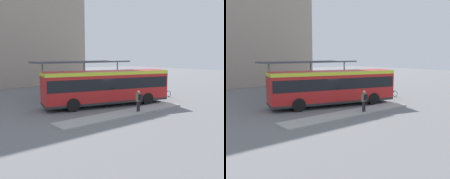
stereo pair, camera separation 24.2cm
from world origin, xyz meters
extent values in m
plane|color=slate|center=(0.00, 0.00, 0.00)|extent=(120.00, 120.00, 0.00)
cube|color=#9E9E99|center=(-1.01, -3.41, 0.06)|extent=(11.51, 1.80, 0.12)
cube|color=red|center=(0.00, 0.00, 1.71)|extent=(11.36, 5.30, 2.71)
cube|color=#C6DB33|center=(0.00, 0.00, 2.91)|extent=(11.38, 5.33, 0.30)
cube|color=black|center=(0.00, 0.00, 2.03)|extent=(11.15, 5.27, 0.95)
cube|color=black|center=(5.33, -1.45, 2.03)|extent=(0.67, 2.21, 1.04)
cube|color=#28282B|center=(0.00, 0.00, 0.45)|extent=(11.37, 5.31, 0.20)
cylinder|color=black|center=(3.63, 0.24, 0.54)|extent=(1.11, 0.55, 1.07)
cylinder|color=black|center=(3.01, -2.05, 0.54)|extent=(1.11, 0.55, 1.07)
cylinder|color=black|center=(-3.01, 2.05, 0.54)|extent=(1.11, 0.55, 1.07)
cylinder|color=black|center=(-3.63, -0.24, 0.54)|extent=(1.11, 0.55, 1.07)
cylinder|color=#232328|center=(-0.09, -3.80, 0.51)|extent=(0.15, 0.15, 0.79)
cylinder|color=#232328|center=(0.08, -3.78, 0.51)|extent=(0.15, 0.15, 0.79)
cube|color=#7A664C|center=(0.00, -3.79, 1.20)|extent=(0.41, 0.25, 0.59)
cube|color=black|center=(0.02, -3.99, 1.23)|extent=(0.31, 0.22, 0.45)
sphere|color=tan|center=(0.00, -3.79, 1.63)|extent=(0.21, 0.21, 0.21)
torus|color=black|center=(8.06, 0.28, 0.32)|extent=(0.11, 0.66, 0.66)
torus|color=black|center=(7.98, -0.60, 0.32)|extent=(0.11, 0.66, 0.66)
cylinder|color=#287F3D|center=(8.02, -0.16, 0.54)|extent=(0.10, 0.69, 0.04)
cylinder|color=#287F3D|center=(8.00, -0.32, 0.49)|extent=(0.04, 0.04, 0.32)
cube|color=black|center=(8.00, -0.32, 0.65)|extent=(0.09, 0.19, 0.04)
cylinder|color=#287F3D|center=(8.05, 0.19, 0.62)|extent=(0.48, 0.08, 0.03)
torus|color=black|center=(8.22, 0.19, 0.38)|extent=(0.11, 0.76, 0.76)
torus|color=black|center=(8.13, 1.23, 0.38)|extent=(0.11, 0.76, 0.76)
cylinder|color=black|center=(8.18, 0.71, 0.63)|extent=(0.11, 0.81, 0.04)
cylinder|color=black|center=(8.16, 0.89, 0.56)|extent=(0.04, 0.04, 0.38)
cube|color=black|center=(8.16, 0.89, 0.75)|extent=(0.09, 0.19, 0.04)
cylinder|color=black|center=(8.21, 0.29, 0.72)|extent=(0.48, 0.07, 0.03)
torus|color=black|center=(8.31, 2.08, 0.37)|extent=(0.12, 0.75, 0.75)
torus|color=black|center=(8.22, 1.07, 0.37)|extent=(0.12, 0.75, 0.75)
cylinder|color=gold|center=(8.27, 1.58, 0.61)|extent=(0.11, 0.79, 0.04)
cylinder|color=gold|center=(8.25, 1.40, 0.55)|extent=(0.04, 0.04, 0.37)
cube|color=black|center=(8.25, 1.40, 0.73)|extent=(0.09, 0.19, 0.04)
cylinder|color=gold|center=(8.30, 1.98, 0.70)|extent=(0.48, 0.08, 0.03)
cube|color=#4C515B|center=(1.98, 6.49, 3.70)|extent=(11.69, 2.66, 0.18)
cylinder|color=gray|center=(-2.99, 6.49, 1.80)|extent=(0.16, 0.16, 3.61)
cylinder|color=gray|center=(6.95, 6.49, 1.80)|extent=(0.16, 0.16, 3.61)
cylinder|color=gray|center=(1.98, 6.49, 1.80)|extent=(0.16, 0.16, 3.61)
cylinder|color=slate|center=(6.26, 3.77, 0.29)|extent=(0.89, 0.89, 0.57)
sphere|color=#286B2D|center=(6.26, 3.77, 0.95)|extent=(1.02, 1.02, 1.02)
cylinder|color=slate|center=(4.66, 3.93, 0.27)|extent=(0.84, 0.84, 0.55)
sphere|color=#286B2D|center=(4.66, 3.93, 0.91)|extent=(0.96, 0.96, 0.96)
camera|label=1|loc=(-13.71, -16.83, 4.39)|focal=40.00mm
camera|label=2|loc=(-13.53, -16.98, 4.39)|focal=40.00mm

